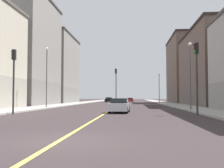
{
  "coord_description": "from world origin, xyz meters",
  "views": [
    {
      "loc": [
        2.46,
        -9.01,
        1.47
      ],
      "look_at": [
        -0.28,
        27.16,
        3.23
      ],
      "focal_mm": 43.23,
      "sensor_mm": 36.0,
      "label": 1
    }
  ],
  "objects": [
    {
      "name": "traffic_light_right_near",
      "position": [
        -7.72,
        13.33,
        3.63
      ],
      "size": [
        0.4,
        0.32,
        5.57
      ],
      "color": "#2D2D2D",
      "rests_on": "ground"
    },
    {
      "name": "street_lamp_left_far",
      "position": [
        8.71,
        54.51,
        4.27
      ],
      "size": [
        0.36,
        0.36,
        6.76
      ],
      "color": "#4C4C51",
      "rests_on": "ground"
    },
    {
      "name": "car_silver",
      "position": [
        1.24,
        16.39,
        0.66
      ],
      "size": [
        1.91,
        4.27,
        1.35
      ],
      "color": "silver",
      "rests_on": "ground"
    },
    {
      "name": "lane_center_stripe",
      "position": [
        0.0,
        49.0,
        0.01
      ],
      "size": [
        0.16,
        154.0,
        0.01
      ],
      "primitive_type": "cube",
      "color": "#E5D14C",
      "rests_on": "ground"
    },
    {
      "name": "car_red",
      "position": [
        1.76,
        69.19,
        0.63
      ],
      "size": [
        1.89,
        4.5,
        1.27
      ],
      "color": "red",
      "rests_on": "ground"
    },
    {
      "name": "sidewalk_right",
      "position": [
        -10.1,
        49.0,
        0.07
      ],
      "size": [
        4.0,
        168.0,
        0.15
      ],
      "primitive_type": "cube",
      "color": "#9E9B93",
      "rests_on": "ground"
    },
    {
      "name": "street_lamp_right_near",
      "position": [
        -8.71,
        25.31,
        4.85
      ],
      "size": [
        0.36,
        0.36,
        7.85
      ],
      "color": "#4C4C51",
      "rests_on": "ground"
    },
    {
      "name": "building_left_mid",
      "position": [
        17.76,
        37.34,
        6.42
      ],
      "size": [
        11.61,
        20.21,
        12.82
      ],
      "color": "brown",
      "rests_on": "ground"
    },
    {
      "name": "traffic_light_median_far",
      "position": [
        -0.57,
        40.71,
        4.31
      ],
      "size": [
        0.4,
        0.32,
        6.74
      ],
      "color": "#2D2D2D",
      "rests_on": "ground"
    },
    {
      "name": "ground_plane",
      "position": [
        0.0,
        0.0,
        0.0
      ],
      "size": [
        400.0,
        400.0,
        0.0
      ],
      "primitive_type": "plane",
      "color": "#33292B",
      "rests_on": "ground"
    },
    {
      "name": "street_lamp_left_near",
      "position": [
        8.71,
        20.56,
        4.53
      ],
      "size": [
        0.36,
        0.36,
        7.25
      ],
      "color": "#4C4C51",
      "rests_on": "ground"
    },
    {
      "name": "traffic_light_left_near",
      "position": [
        7.69,
        13.33,
        3.83
      ],
      "size": [
        0.4,
        0.32,
        5.91
      ],
      "color": "#2D2D2D",
      "rests_on": "ground"
    },
    {
      "name": "building_right_midblock",
      "position": [
        -17.76,
        37.02,
        9.47
      ],
      "size": [
        11.61,
        16.39,
        18.93
      ],
      "color": "slate",
      "rests_on": "ground"
    },
    {
      "name": "sidewalk_left",
      "position": [
        10.1,
        49.0,
        0.07
      ],
      "size": [
        4.0,
        168.0,
        0.15
      ],
      "primitive_type": "cube",
      "color": "#9E9B93",
      "rests_on": "ground"
    },
    {
      "name": "building_right_distant",
      "position": [
        -17.76,
        55.73,
        8.27
      ],
      "size": [
        11.61,
        17.73,
        16.52
      ],
      "color": "slate",
      "rests_on": "ground"
    },
    {
      "name": "car_black",
      "position": [
        -4.12,
        66.38,
        0.68
      ],
      "size": [
        2.02,
        4.47,
        1.4
      ],
      "color": "black",
      "rests_on": "ground"
    },
    {
      "name": "building_left_far",
      "position": [
        17.76,
        59.41,
        8.21
      ],
      "size": [
        11.61,
        18.14,
        16.4
      ],
      "color": "brown",
      "rests_on": "ground"
    }
  ]
}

